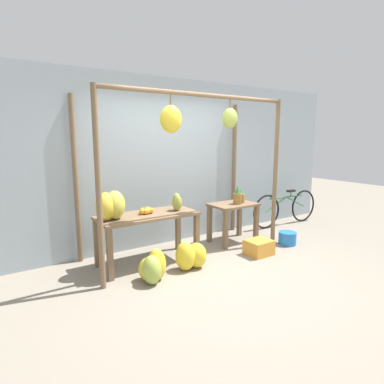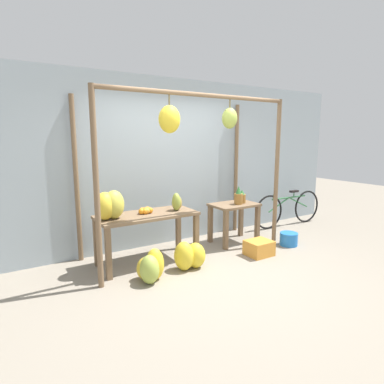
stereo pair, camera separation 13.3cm
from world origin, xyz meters
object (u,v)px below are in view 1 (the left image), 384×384
at_px(pineapple_cluster, 239,197).
at_px(orange_pile, 146,211).
at_px(banana_pile_on_table, 110,206).
at_px(banana_pile_ground_left, 153,268).
at_px(banana_pile_ground_right, 191,256).
at_px(blue_bucket, 287,238).
at_px(papaya_pile, 177,202).
at_px(fruit_crate_white, 259,247).
at_px(parked_bicycle, 286,208).

bearing_deg(pineapple_cluster, orange_pile, 179.25).
bearing_deg(banana_pile_on_table, banana_pile_ground_left, -61.08).
bearing_deg(banana_pile_ground_right, banana_pile_ground_left, -174.13).
height_order(blue_bucket, papaya_pile, papaya_pile).
distance_m(banana_pile_ground_left, fruit_crate_white, 1.83).
relative_size(orange_pile, parked_bicycle, 0.12).
distance_m(banana_pile_on_table, banana_pile_ground_right, 1.30).
bearing_deg(banana_pile_ground_left, parked_bicycle, 14.03).
distance_m(banana_pile_on_table, fruit_crate_white, 2.38).
bearing_deg(banana_pile_ground_right, banana_pile_on_table, 151.55).
height_order(pineapple_cluster, banana_pile_ground_right, pineapple_cluster).
distance_m(blue_bucket, parked_bicycle, 1.32).
distance_m(pineapple_cluster, blue_bucket, 1.10).
xyz_separation_m(banana_pile_ground_right, papaya_pile, (0.08, 0.50, 0.67)).
distance_m(banana_pile_ground_left, blue_bucket, 2.59).
relative_size(banana_pile_on_table, parked_bicycle, 0.29).
height_order(pineapple_cluster, blue_bucket, pineapple_cluster).
distance_m(orange_pile, blue_bucket, 2.53).
relative_size(fruit_crate_white, blue_bucket, 1.30).
height_order(banana_pile_on_table, orange_pile, banana_pile_on_table).
xyz_separation_m(fruit_crate_white, blue_bucket, (0.76, 0.08, -0.01)).
bearing_deg(banana_pile_ground_right, papaya_pile, 81.00).
distance_m(fruit_crate_white, parked_bicycle, 1.98).
bearing_deg(papaya_pile, banana_pile_ground_right, -99.00).
bearing_deg(orange_pile, fruit_crate_white, -23.08).
bearing_deg(fruit_crate_white, pineapple_cluster, 77.27).
bearing_deg(banana_pile_on_table, papaya_pile, -0.54).
bearing_deg(banana_pile_on_table, parked_bicycle, 4.60).
height_order(parked_bicycle, papaya_pile, papaya_pile).
bearing_deg(parked_bicycle, orange_pile, -175.47).
relative_size(parked_bicycle, papaya_pile, 6.61).
bearing_deg(banana_pile_ground_left, pineapple_cluster, 16.90).
xyz_separation_m(pineapple_cluster, blue_bucket, (0.61, -0.58, -0.70)).
xyz_separation_m(pineapple_cluster, parked_bicycle, (1.58, 0.29, -0.45)).
distance_m(parked_bicycle, papaya_pile, 2.91).
distance_m(pineapple_cluster, banana_pile_ground_right, 1.58).
height_order(banana_pile_on_table, papaya_pile, banana_pile_on_table).
bearing_deg(papaya_pile, orange_pile, 173.26).
relative_size(banana_pile_on_table, papaya_pile, 1.89).
height_order(banana_pile_ground_left, fruit_crate_white, banana_pile_ground_left).
relative_size(blue_bucket, parked_bicycle, 0.17).
bearing_deg(fruit_crate_white, papaya_pile, 150.83).
xyz_separation_m(banana_pile_ground_right, fruit_crate_white, (1.20, -0.12, -0.08)).
bearing_deg(parked_bicycle, banana_pile_ground_left, -165.97).
distance_m(fruit_crate_white, papaya_pile, 1.48).
distance_m(orange_pile, pineapple_cluster, 1.75).
distance_m(orange_pile, papaya_pile, 0.49).
xyz_separation_m(banana_pile_on_table, banana_pile_ground_left, (0.32, -0.58, -0.74)).
distance_m(banana_pile_on_table, orange_pile, 0.57).
distance_m(orange_pile, banana_pile_ground_left, 0.89).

